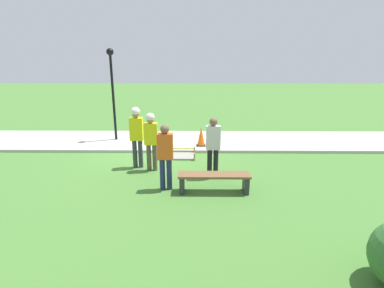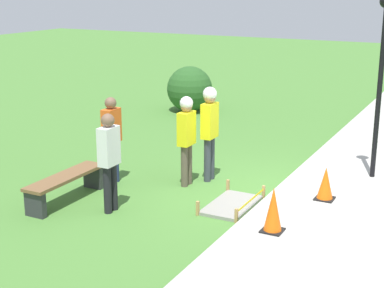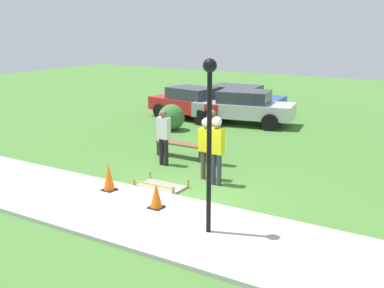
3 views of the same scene
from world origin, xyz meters
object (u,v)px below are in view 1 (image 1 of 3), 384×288
(worker_assistant, at_px, (137,131))
(worker_supervisor, at_px, (151,137))
(bystander_in_orange_shirt, at_px, (165,153))
(park_bench, at_px, (214,179))
(traffic_cone_far_patch, at_px, (156,135))
(lamppost_near, at_px, (112,81))
(traffic_cone_near_patch, at_px, (201,136))
(bystander_in_gray_shirt, at_px, (213,144))

(worker_assistant, bearing_deg, worker_supervisor, 151.15)
(bystander_in_orange_shirt, bearing_deg, park_bench, 172.18)
(worker_supervisor, distance_m, worker_assistant, 0.56)
(park_bench, xyz_separation_m, bystander_in_orange_shirt, (1.26, -0.17, 0.64))
(traffic_cone_far_patch, relative_size, bystander_in_orange_shirt, 0.35)
(lamppost_near, bearing_deg, worker_assistant, 116.16)
(worker_supervisor, bearing_deg, lamppost_near, -59.03)
(traffic_cone_far_patch, distance_m, worker_supervisor, 2.82)
(traffic_cone_near_patch, xyz_separation_m, bystander_in_gray_shirt, (-0.28, 2.91, 0.55))
(traffic_cone_near_patch, height_order, bystander_in_gray_shirt, bystander_in_gray_shirt)
(park_bench, height_order, lamppost_near, lamppost_near)
(bystander_in_orange_shirt, xyz_separation_m, bystander_in_gray_shirt, (-1.28, -0.84, 0.01))
(bystander_in_gray_shirt, bearing_deg, traffic_cone_near_patch, -84.44)
(traffic_cone_far_patch, distance_m, bystander_in_gray_shirt, 3.91)
(park_bench, relative_size, worker_supervisor, 1.03)
(park_bench, bearing_deg, worker_supervisor, -40.40)
(bystander_in_orange_shirt, bearing_deg, worker_supervisor, -67.75)
(bystander_in_gray_shirt, bearing_deg, bystander_in_orange_shirt, 33.33)
(worker_supervisor, relative_size, bystander_in_gray_shirt, 1.02)
(traffic_cone_near_patch, distance_m, bystander_in_gray_shirt, 2.98)
(traffic_cone_near_patch, height_order, bystander_in_orange_shirt, bystander_in_orange_shirt)
(bystander_in_orange_shirt, height_order, lamppost_near, lamppost_near)
(park_bench, height_order, worker_supervisor, worker_supervisor)
(traffic_cone_far_patch, bearing_deg, worker_supervisor, 94.74)
(bystander_in_gray_shirt, distance_m, lamppost_near, 5.55)
(traffic_cone_near_patch, relative_size, traffic_cone_far_patch, 1.20)
(bystander_in_orange_shirt, distance_m, lamppost_near, 5.47)
(traffic_cone_near_patch, xyz_separation_m, lamppost_near, (3.50, -0.87, 2.03))
(park_bench, height_order, worker_assistant, worker_assistant)
(traffic_cone_far_patch, height_order, worker_assistant, worker_assistant)
(lamppost_near, bearing_deg, bystander_in_gray_shirt, 135.05)
(traffic_cone_near_patch, xyz_separation_m, bystander_in_orange_shirt, (0.99, 3.75, 0.54))
(park_bench, xyz_separation_m, bystander_in_gray_shirt, (-0.02, -1.01, 0.65))
(park_bench, bearing_deg, lamppost_near, -51.83)
(worker_assistant, bearing_deg, traffic_cone_near_patch, -134.10)
(lamppost_near, bearing_deg, bystander_in_orange_shirt, 118.51)
(park_bench, bearing_deg, bystander_in_gray_shirt, -91.08)
(bystander_in_gray_shirt, height_order, lamppost_near, lamppost_near)
(traffic_cone_near_patch, relative_size, worker_assistant, 0.38)
(traffic_cone_far_patch, xyz_separation_m, worker_assistant, (0.26, 2.46, 0.78))
(park_bench, distance_m, bystander_in_orange_shirt, 1.42)
(worker_assistant, height_order, bystander_in_gray_shirt, worker_assistant)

